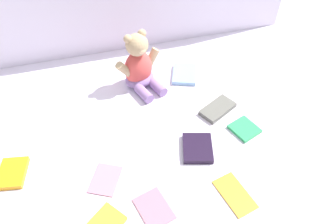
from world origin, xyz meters
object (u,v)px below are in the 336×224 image
book_case_2 (235,194)px  book_case_3 (184,74)px  book_case_1 (244,129)px  book_case_5 (198,148)px  teddy_bear (139,67)px  book_case_7 (218,109)px  book_case_8 (154,208)px  book_case_6 (105,179)px  book_case_0 (13,173)px

book_case_2 → book_case_3: 0.58m
book_case_1 → book_case_5: size_ratio=0.77×
teddy_bear → book_case_7: size_ratio=1.73×
teddy_bear → book_case_8: bearing=-118.8°
book_case_7 → book_case_8: (-0.33, -0.33, -0.00)m
book_case_1 → book_case_7: size_ratio=0.67×
book_case_2 → book_case_6: (-0.37, 0.16, -0.00)m
teddy_bear → book_case_1: 0.47m
book_case_3 → book_case_0: bearing=45.6°
book_case_2 → book_case_3: bearing=74.7°
teddy_bear → book_case_5: bearing=-94.0°
teddy_bear → book_case_5: size_ratio=2.01×
teddy_bear → book_case_7: 0.35m
teddy_bear → book_case_7: bearing=-63.2°
book_case_5 → book_case_7: size_ratio=0.86×
book_case_5 → book_case_8: 0.26m
book_case_1 → book_case_2: book_case_1 is taller
book_case_0 → book_case_5: 0.61m
book_case_1 → book_case_5: book_case_5 is taller
book_case_2 → book_case_3: book_case_3 is taller
teddy_bear → book_case_1: size_ratio=2.60×
book_case_3 → book_case_6: size_ratio=1.17×
book_case_1 → book_case_7: 0.13m
book_case_6 → book_case_3: bearing=-106.6°
book_case_7 → book_case_5: bearing=-68.9°
book_case_8 → book_case_2: bearing=-20.1°
book_case_8 → book_case_6: bearing=116.7°
book_case_6 → teddy_bear: bearing=-89.3°
book_case_1 → book_case_5: (-0.19, -0.04, 0.00)m
book_case_2 → book_case_8: bearing=162.2°
teddy_bear → book_case_3: 0.21m
teddy_bear → book_case_8: teddy_bear is taller
book_case_2 → book_case_6: bearing=144.0°
teddy_bear → book_case_7: teddy_bear is taller
book_case_2 → teddy_bear: bearing=93.2°
book_case_6 → book_case_2: bearing=-176.3°
teddy_bear → book_case_2: teddy_bear is taller
book_case_1 → book_case_3: book_case_3 is taller
teddy_bear → book_case_6: size_ratio=2.17×
book_case_7 → book_case_8: size_ratio=1.17×
book_case_3 → teddy_bear: bearing=20.5°
book_case_0 → book_case_5: (0.60, -0.07, 0.00)m
book_case_2 → book_case_1: bearing=45.8°
teddy_bear → book_case_8: size_ratio=2.03×
book_case_1 → book_case_6: size_ratio=0.83×
book_case_3 → book_case_8: (-0.27, -0.56, -0.00)m
book_case_3 → book_case_2: bearing=107.9°
book_case_1 → book_case_3: bearing=88.2°
book_case_2 → book_case_5: size_ratio=1.17×
book_case_1 → teddy_bear: bearing=111.2°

